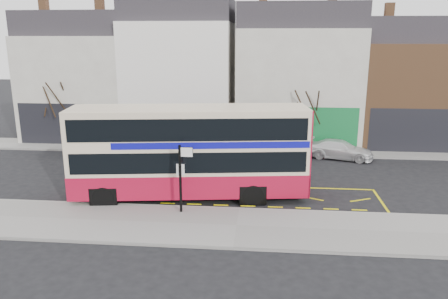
# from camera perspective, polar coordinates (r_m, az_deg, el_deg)

# --- Properties ---
(ground) EXTENTS (120.00, 120.00, 0.00)m
(ground) POSITION_cam_1_polar(r_m,az_deg,el_deg) (21.18, 2.06, -7.64)
(ground) COLOR black
(ground) RESTS_ON ground
(pavement) EXTENTS (40.00, 4.00, 0.15)m
(pavement) POSITION_cam_1_polar(r_m,az_deg,el_deg) (19.04, 1.66, -10.04)
(pavement) COLOR gray
(pavement) RESTS_ON ground
(kerb) EXTENTS (40.00, 0.15, 0.15)m
(kerb) POSITION_cam_1_polar(r_m,az_deg,el_deg) (20.80, 2.00, -7.84)
(kerb) COLOR gray
(kerb) RESTS_ON ground
(far_pavement) EXTENTS (50.00, 3.00, 0.15)m
(far_pavement) POSITION_cam_1_polar(r_m,az_deg,el_deg) (31.60, 3.22, 0.05)
(far_pavement) COLOR gray
(far_pavement) RESTS_ON ground
(road_markings) EXTENTS (14.00, 3.40, 0.01)m
(road_markings) POSITION_cam_1_polar(r_m,az_deg,el_deg) (22.66, 2.30, -6.10)
(road_markings) COLOR yellow
(road_markings) RESTS_ON ground
(terrace_far_left) EXTENTS (8.00, 8.01, 10.80)m
(terrace_far_left) POSITION_cam_1_polar(r_m,az_deg,el_deg) (37.64, -17.69, 9.08)
(terrace_far_left) COLOR beige
(terrace_far_left) RESTS_ON ground
(terrace_left) EXTENTS (8.00, 8.01, 11.80)m
(terrace_left) POSITION_cam_1_polar(r_m,az_deg,el_deg) (35.28, -5.50, 10.18)
(terrace_left) COLOR white
(terrace_left) RESTS_ON ground
(terrace_green_shop) EXTENTS (9.00, 8.01, 11.30)m
(terrace_green_shop) POSITION_cam_1_polar(r_m,az_deg,el_deg) (34.77, 9.45, 9.57)
(terrace_green_shop) COLOR beige
(terrace_green_shop) RESTS_ON ground
(terrace_right) EXTENTS (9.00, 8.01, 10.30)m
(terrace_right) POSITION_cam_1_polar(r_m,az_deg,el_deg) (36.56, 23.77, 8.00)
(terrace_right) COLOR brown
(terrace_right) RESTS_ON ground
(double_decker_bus) EXTENTS (11.91, 4.20, 4.66)m
(double_decker_bus) POSITION_cam_1_polar(r_m,az_deg,el_deg) (21.80, -4.40, -0.22)
(double_decker_bus) COLOR beige
(double_decker_bus) RESTS_ON ground
(bus_stop_post) EXTENTS (0.79, 0.13, 3.17)m
(bus_stop_post) POSITION_cam_1_polar(r_m,az_deg,el_deg) (19.82, -5.55, -3.00)
(bus_stop_post) COLOR black
(bus_stop_post) RESTS_ON pavement
(car_silver) EXTENTS (4.60, 2.70, 1.47)m
(car_silver) POSITION_cam_1_polar(r_m,az_deg,el_deg) (31.67, -15.50, 0.79)
(car_silver) COLOR #A4A3A8
(car_silver) RESTS_ON ground
(car_grey) EXTENTS (4.35, 2.30, 1.36)m
(car_grey) POSITION_cam_1_polar(r_m,az_deg,el_deg) (29.15, 6.95, -0.06)
(car_grey) COLOR #404448
(car_grey) RESTS_ON ground
(car_white) EXTENTS (4.64, 2.90, 1.25)m
(car_white) POSITION_cam_1_polar(r_m,az_deg,el_deg) (30.29, 14.92, -0.00)
(car_white) COLOR silver
(car_white) RESTS_ON ground
(street_tree_left) EXTENTS (2.85, 2.85, 6.16)m
(street_tree_left) POSITION_cam_1_polar(r_m,az_deg,el_deg) (34.78, -21.08, 7.36)
(street_tree_left) COLOR #302415
(street_tree_left) RESTS_ON ground
(street_tree_right) EXTENTS (2.63, 2.63, 5.68)m
(street_tree_right) POSITION_cam_1_polar(r_m,az_deg,el_deg) (30.86, 10.87, 6.65)
(street_tree_right) COLOR #302415
(street_tree_right) RESTS_ON ground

